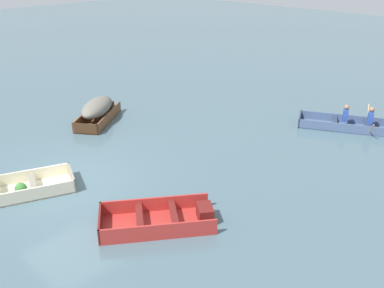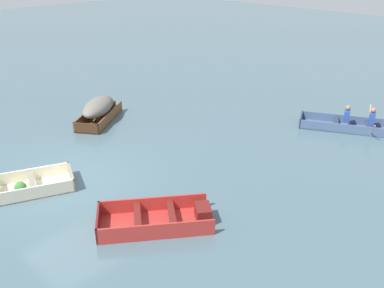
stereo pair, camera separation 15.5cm
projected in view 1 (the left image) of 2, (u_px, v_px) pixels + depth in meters
name	position (u px, v px, depth m)	size (l,w,h in m)	color
ground_plane	(67.00, 184.00, 12.16)	(80.00, 80.00, 0.00)	#47606B
dinghy_cream_foreground	(9.00, 191.00, 11.50)	(2.25, 3.30, 0.39)	beige
skiff_red_near_moored	(163.00, 219.00, 10.30)	(2.61, 2.90, 0.41)	#AD2D28
skiff_wooden_brown_mid_moored	(98.00, 109.00, 16.39)	(2.30, 2.71, 0.89)	brown
rowboat_slate_blue_with_crew	(357.00, 124.00, 15.77)	(3.78, 2.64, 0.91)	#475B7F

